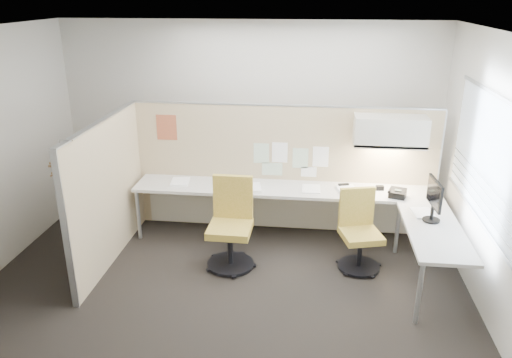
# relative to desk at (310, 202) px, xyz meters

# --- Properties ---
(floor) EXTENTS (5.50, 4.50, 0.01)m
(floor) POSITION_rel_desk_xyz_m (-0.93, -1.13, -0.61)
(floor) COLOR black
(floor) RESTS_ON ground
(ceiling) EXTENTS (5.50, 4.50, 0.01)m
(ceiling) POSITION_rel_desk_xyz_m (-0.93, -1.13, 2.20)
(ceiling) COLOR white
(ceiling) RESTS_ON wall_back
(wall_back) EXTENTS (5.50, 0.02, 2.80)m
(wall_back) POSITION_rel_desk_xyz_m (-0.93, 1.12, 0.80)
(wall_back) COLOR beige
(wall_back) RESTS_ON ground
(wall_front) EXTENTS (5.50, 0.02, 2.80)m
(wall_front) POSITION_rel_desk_xyz_m (-0.93, -3.38, 0.80)
(wall_front) COLOR beige
(wall_front) RESTS_ON ground
(wall_right) EXTENTS (0.02, 4.50, 2.80)m
(wall_right) POSITION_rel_desk_xyz_m (1.82, -1.13, 0.80)
(wall_right) COLOR beige
(wall_right) RESTS_ON ground
(window_pane) EXTENTS (0.01, 2.80, 1.30)m
(window_pane) POSITION_rel_desk_xyz_m (1.79, -1.13, 0.95)
(window_pane) COLOR #93A2AB
(window_pane) RESTS_ON wall_right
(partition_back) EXTENTS (4.10, 0.06, 1.75)m
(partition_back) POSITION_rel_desk_xyz_m (-0.38, 0.47, 0.27)
(partition_back) COLOR tan
(partition_back) RESTS_ON floor
(partition_left) EXTENTS (0.06, 2.20, 1.75)m
(partition_left) POSITION_rel_desk_xyz_m (-2.43, -0.63, 0.27)
(partition_left) COLOR tan
(partition_left) RESTS_ON floor
(desk) EXTENTS (4.00, 2.07, 0.73)m
(desk) POSITION_rel_desk_xyz_m (0.00, 0.00, 0.00)
(desk) COLOR beige
(desk) RESTS_ON floor
(overhead_bin) EXTENTS (0.90, 0.36, 0.38)m
(overhead_bin) POSITION_rel_desk_xyz_m (0.97, 0.26, 0.91)
(overhead_bin) COLOR beige
(overhead_bin) RESTS_ON partition_back
(task_light_strip) EXTENTS (0.60, 0.06, 0.02)m
(task_light_strip) POSITION_rel_desk_xyz_m (0.97, 0.26, 0.70)
(task_light_strip) COLOR #FFEABF
(task_light_strip) RESTS_ON overhead_bin
(pinned_papers) EXTENTS (1.01, 0.00, 0.47)m
(pinned_papers) POSITION_rel_desk_xyz_m (-0.30, 0.44, 0.43)
(pinned_papers) COLOR #8CBF8C
(pinned_papers) RESTS_ON partition_back
(poster) EXTENTS (0.28, 0.00, 0.35)m
(poster) POSITION_rel_desk_xyz_m (-1.98, 0.44, 0.82)
(poster) COLOR #F6551F
(poster) RESTS_ON partition_back
(chair_left) EXTENTS (0.57, 0.57, 1.08)m
(chair_left) POSITION_rel_desk_xyz_m (-0.93, -0.62, -0.10)
(chair_left) COLOR black
(chair_left) RESTS_ON floor
(chair_right) EXTENTS (0.55, 0.57, 0.96)m
(chair_right) POSITION_rel_desk_xyz_m (0.60, -0.50, -0.15)
(chair_right) COLOR black
(chair_right) RESTS_ON floor
(monitor) EXTENTS (0.19, 0.46, 0.49)m
(monitor) POSITION_rel_desk_xyz_m (1.37, -0.68, 0.41)
(monitor) COLOR black
(monitor) RESTS_ON desk
(phone) EXTENTS (0.26, 0.25, 0.12)m
(phone) POSITION_rel_desk_xyz_m (1.09, -0.01, 0.18)
(phone) COLOR black
(phone) RESTS_ON desk
(stapler) EXTENTS (0.15, 0.08, 0.05)m
(stapler) POSITION_rel_desk_xyz_m (0.43, 0.25, 0.15)
(stapler) COLOR black
(stapler) RESTS_ON desk
(tape_dispenser) EXTENTS (0.11, 0.07, 0.06)m
(tape_dispenser) POSITION_rel_desk_xyz_m (0.90, 0.21, 0.16)
(tape_dispenser) COLOR black
(tape_dispenser) RESTS_ON desk
(coat_hook) EXTENTS (0.18, 0.48, 1.44)m
(coat_hook) POSITION_rel_desk_xyz_m (-2.51, -1.46, 0.80)
(coat_hook) COLOR silver
(coat_hook) RESTS_ON partition_left
(paper_stack_0) EXTENTS (0.27, 0.33, 0.03)m
(paper_stack_0) POSITION_rel_desk_xyz_m (-1.75, 0.15, 0.14)
(paper_stack_0) COLOR white
(paper_stack_0) RESTS_ON desk
(paper_stack_1) EXTENTS (0.28, 0.34, 0.04)m
(paper_stack_1) POSITION_rel_desk_xyz_m (-0.76, 0.03, 0.15)
(paper_stack_1) COLOR white
(paper_stack_1) RESTS_ON desk
(paper_stack_2) EXTENTS (0.24, 0.30, 0.02)m
(paper_stack_2) POSITION_rel_desk_xyz_m (0.01, 0.12, 0.14)
(paper_stack_2) COLOR white
(paper_stack_2) RESTS_ON desk
(paper_stack_3) EXTENTS (0.28, 0.34, 0.03)m
(paper_stack_3) POSITION_rel_desk_xyz_m (0.47, 0.14, 0.14)
(paper_stack_3) COLOR white
(paper_stack_3) RESTS_ON desk
(paper_stack_4) EXTENTS (0.26, 0.33, 0.02)m
(paper_stack_4) POSITION_rel_desk_xyz_m (1.32, -0.48, 0.14)
(paper_stack_4) COLOR white
(paper_stack_4) RESTS_ON desk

